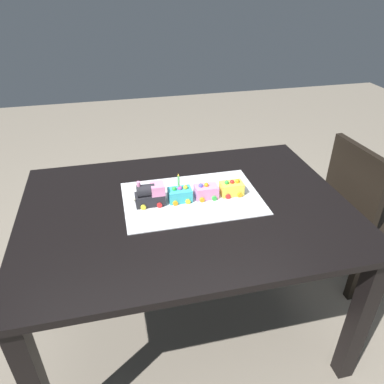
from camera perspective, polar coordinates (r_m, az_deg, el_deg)
ground_plane at (r=2.07m, az=-0.71°, el=-19.51°), size 8.00×8.00×0.00m
dining_table at (r=1.63m, az=-0.85°, el=-5.36°), size 1.40×1.00×0.74m
chair at (r=2.23m, az=25.31°, el=-2.51°), size 0.42×0.42×0.86m
cake_board at (r=1.61m, az=-0.00°, el=-0.97°), size 0.60×0.40×0.00m
cake_locomotive at (r=1.56m, az=-6.56°, el=-0.42°), size 0.14×0.08×0.12m
cake_car_gondola_turquoise at (r=1.58m, az=-1.90°, el=-0.40°), size 0.10×0.08×0.07m
cake_car_flatbed_bubblegum at (r=1.61m, az=2.22°, el=0.09°), size 0.10×0.08×0.07m
cake_car_hopper_lemon at (r=1.64m, az=6.22°, el=0.60°), size 0.10×0.08×0.07m
birthday_candle at (r=1.54m, az=-2.13°, el=1.88°), size 0.01×0.01×0.06m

